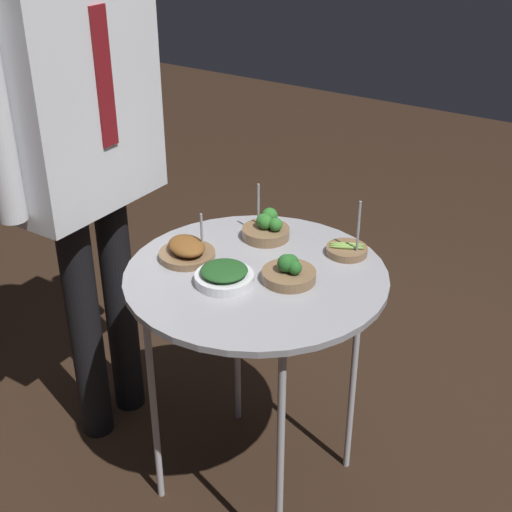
{
  "coord_description": "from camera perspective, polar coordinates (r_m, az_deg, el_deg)",
  "views": [
    {
      "loc": [
        -1.36,
        -0.88,
        1.69
      ],
      "look_at": [
        0.0,
        0.0,
        0.8
      ],
      "focal_mm": 50.0,
      "sensor_mm": 36.0,
      "label": 1
    }
  ],
  "objects": [
    {
      "name": "ground_plane",
      "position": [
        2.35,
        0.0,
        -17.41
      ],
      "size": [
        8.0,
        8.0,
        0.0
      ],
      "primitive_type": "plane",
      "color": "black"
    },
    {
      "name": "waiter_figure",
      "position": [
        2.09,
        -13.94,
        10.03
      ],
      "size": [
        0.61,
        0.23,
        1.66
      ],
      "color": "black",
      "rests_on": "ground_plane"
    },
    {
      "name": "bowl_broccoli_far_rim",
      "position": [
        2.04,
        0.85,
        2.23
      ],
      "size": [
        0.14,
        0.14,
        0.15
      ],
      "color": "brown",
      "rests_on": "serving_cart"
    },
    {
      "name": "bowl_broccoli_back_right",
      "position": [
        1.83,
        2.66,
        -1.29
      ],
      "size": [
        0.14,
        0.14,
        0.07
      ],
      "color": "brown",
      "rests_on": "serving_cart"
    },
    {
      "name": "serving_cart",
      "position": [
        1.9,
        0.0,
        -2.72
      ],
      "size": [
        0.7,
        0.7,
        0.75
      ],
      "color": "#939399",
      "rests_on": "ground_plane"
    },
    {
      "name": "bowl_asparagus_near_rim",
      "position": [
        1.98,
        7.3,
        0.51
      ],
      "size": [
        0.11,
        0.11,
        0.17
      ],
      "color": "brown",
      "rests_on": "serving_cart"
    },
    {
      "name": "bowl_roast_front_center",
      "position": [
        1.94,
        -5.54,
        0.44
      ],
      "size": [
        0.15,
        0.16,
        0.13
      ],
      "color": "brown",
      "rests_on": "serving_cart"
    },
    {
      "name": "bowl_spinach_front_left",
      "position": [
        1.82,
        -2.56,
        -1.58
      ],
      "size": [
        0.15,
        0.15,
        0.05
      ],
      "color": "silver",
      "rests_on": "serving_cart"
    }
  ]
}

